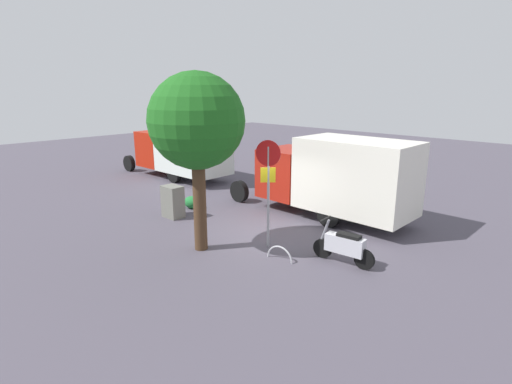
{
  "coord_description": "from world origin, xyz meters",
  "views": [
    {
      "loc": [
        -8.6,
        9.1,
        4.74
      ],
      "look_at": [
        0.55,
        -0.35,
        1.26
      ],
      "focal_mm": 28.07,
      "sensor_mm": 36.0,
      "label": 1
    }
  ],
  "objects_px": {
    "box_truck_far": "(181,148)",
    "bike_rack_hoop": "(280,260)",
    "street_tree": "(197,123)",
    "box_truck_near": "(333,174)",
    "stop_sign": "(268,177)",
    "motorcycle": "(344,246)",
    "utility_cabinet": "(173,202)"
  },
  "relations": [
    {
      "from": "box_truck_near",
      "to": "motorcycle",
      "type": "bearing_deg",
      "value": 128.33
    },
    {
      "from": "stop_sign",
      "to": "street_tree",
      "type": "bearing_deg",
      "value": 49.64
    },
    {
      "from": "motorcycle",
      "to": "utility_cabinet",
      "type": "relative_size",
      "value": 1.51
    },
    {
      "from": "box_truck_far",
      "to": "bike_rack_hoop",
      "type": "relative_size",
      "value": 8.31
    },
    {
      "from": "stop_sign",
      "to": "street_tree",
      "type": "relative_size",
      "value": 0.63
    },
    {
      "from": "stop_sign",
      "to": "utility_cabinet",
      "type": "height_order",
      "value": "stop_sign"
    },
    {
      "from": "stop_sign",
      "to": "bike_rack_hoop",
      "type": "height_order",
      "value": "stop_sign"
    },
    {
      "from": "street_tree",
      "to": "utility_cabinet",
      "type": "height_order",
      "value": "street_tree"
    },
    {
      "from": "bike_rack_hoop",
      "to": "box_truck_far",
      "type": "bearing_deg",
      "value": -22.25
    },
    {
      "from": "box_truck_near",
      "to": "box_truck_far",
      "type": "relative_size",
      "value": 1.04
    },
    {
      "from": "street_tree",
      "to": "utility_cabinet",
      "type": "distance_m",
      "value": 4.61
    },
    {
      "from": "box_truck_far",
      "to": "utility_cabinet",
      "type": "bearing_deg",
      "value": 139.54
    },
    {
      "from": "motorcycle",
      "to": "stop_sign",
      "type": "bearing_deg",
      "value": 6.77
    },
    {
      "from": "box_truck_near",
      "to": "street_tree",
      "type": "relative_size",
      "value": 1.42
    },
    {
      "from": "box_truck_near",
      "to": "street_tree",
      "type": "distance_m",
      "value": 5.8
    },
    {
      "from": "box_truck_far",
      "to": "bike_rack_hoop",
      "type": "height_order",
      "value": "box_truck_far"
    },
    {
      "from": "stop_sign",
      "to": "utility_cabinet",
      "type": "xyz_separation_m",
      "value": [
        4.44,
        0.37,
        -1.57
      ]
    },
    {
      "from": "box_truck_near",
      "to": "stop_sign",
      "type": "relative_size",
      "value": 2.26
    },
    {
      "from": "box_truck_far",
      "to": "motorcycle",
      "type": "relative_size",
      "value": 3.9
    },
    {
      "from": "box_truck_near",
      "to": "stop_sign",
      "type": "xyz_separation_m",
      "value": [
        -0.2,
        3.75,
        0.54
      ]
    },
    {
      "from": "stop_sign",
      "to": "utility_cabinet",
      "type": "relative_size",
      "value": 2.72
    },
    {
      "from": "street_tree",
      "to": "utility_cabinet",
      "type": "relative_size",
      "value": 4.32
    },
    {
      "from": "motorcycle",
      "to": "street_tree",
      "type": "xyz_separation_m",
      "value": [
        3.65,
        2.08,
        3.24
      ]
    },
    {
      "from": "utility_cabinet",
      "to": "bike_rack_hoop",
      "type": "xyz_separation_m",
      "value": [
        -5.37,
        0.15,
        -0.6
      ]
    },
    {
      "from": "box_truck_far",
      "to": "street_tree",
      "type": "bearing_deg",
      "value": 145.65
    },
    {
      "from": "street_tree",
      "to": "bike_rack_hoop",
      "type": "relative_size",
      "value": 6.08
    },
    {
      "from": "box_truck_near",
      "to": "street_tree",
      "type": "bearing_deg",
      "value": 78.06
    },
    {
      "from": "box_truck_near",
      "to": "utility_cabinet",
      "type": "relative_size",
      "value": 6.15
    },
    {
      "from": "utility_cabinet",
      "to": "box_truck_near",
      "type": "bearing_deg",
      "value": -135.9
    },
    {
      "from": "stop_sign",
      "to": "utility_cabinet",
      "type": "distance_m",
      "value": 4.73
    },
    {
      "from": "street_tree",
      "to": "bike_rack_hoop",
      "type": "bearing_deg",
      "value": -155.34
    },
    {
      "from": "street_tree",
      "to": "box_truck_far",
      "type": "bearing_deg",
      "value": -32.68
    }
  ]
}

